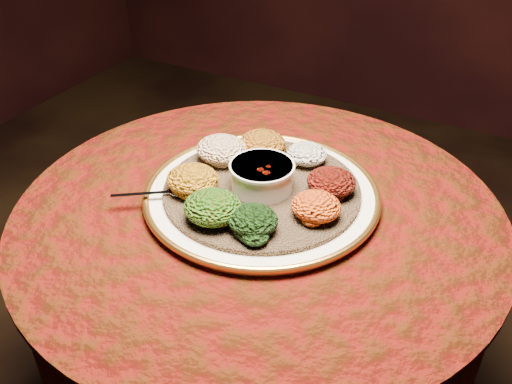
% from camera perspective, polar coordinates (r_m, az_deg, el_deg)
% --- Properties ---
extents(table, '(0.96, 0.96, 0.73)m').
position_cam_1_polar(table, '(1.23, 0.21, -8.30)').
color(table, black).
rests_on(table, ground).
extents(platter, '(0.52, 0.52, 0.02)m').
position_cam_1_polar(platter, '(1.13, 0.58, -0.22)').
color(platter, white).
rests_on(platter, table).
extents(injera, '(0.47, 0.47, 0.01)m').
position_cam_1_polar(injera, '(1.13, 0.59, 0.23)').
color(injera, brown).
rests_on(injera, platter).
extents(stew_bowl, '(0.13, 0.13, 0.05)m').
position_cam_1_polar(stew_bowl, '(1.11, 0.60, 1.76)').
color(stew_bowl, silver).
rests_on(stew_bowl, injera).
extents(spoon, '(0.13, 0.09, 0.01)m').
position_cam_1_polar(spoon, '(1.12, -8.41, 0.03)').
color(spoon, silver).
rests_on(spoon, injera).
extents(portion_ayib, '(0.08, 0.08, 0.04)m').
position_cam_1_polar(portion_ayib, '(1.20, 5.10, 3.81)').
color(portion_ayib, silver).
rests_on(portion_ayib, injera).
extents(portion_kitfo, '(0.10, 0.09, 0.05)m').
position_cam_1_polar(portion_kitfo, '(1.11, 7.55, 1.01)').
color(portion_kitfo, black).
rests_on(portion_kitfo, injera).
extents(portion_tikil, '(0.09, 0.09, 0.04)m').
position_cam_1_polar(portion_tikil, '(1.04, 6.01, -1.43)').
color(portion_tikil, '#B17C0E').
rests_on(portion_tikil, injera).
extents(portion_gomen, '(0.09, 0.09, 0.04)m').
position_cam_1_polar(portion_gomen, '(1.00, -0.32, -2.82)').
color(portion_gomen, black).
rests_on(portion_gomen, injera).
extents(portion_mixveg, '(0.11, 0.10, 0.05)m').
position_cam_1_polar(portion_mixveg, '(1.03, -4.34, -1.53)').
color(portion_mixveg, '#A4340A').
rests_on(portion_mixveg, injera).
extents(portion_kik, '(0.10, 0.10, 0.05)m').
position_cam_1_polar(portion_kik, '(1.11, -6.37, 1.26)').
color(portion_kik, '#BE7510').
rests_on(portion_kik, injera).
extents(portion_timatim, '(0.11, 0.10, 0.05)m').
position_cam_1_polar(portion_timatim, '(1.20, -3.47, 4.28)').
color(portion_timatim, '#700706').
rests_on(portion_timatim, injera).
extents(portion_shiro, '(0.10, 0.10, 0.05)m').
position_cam_1_polar(portion_shiro, '(1.23, 0.65, 4.91)').
color(portion_shiro, '#924E11').
rests_on(portion_shiro, injera).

